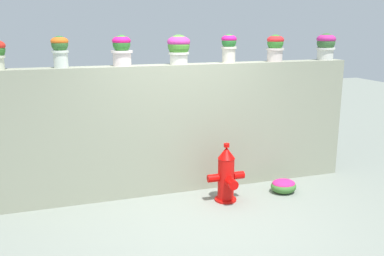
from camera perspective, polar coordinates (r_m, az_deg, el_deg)
name	(u,v)px	position (r m, az deg, el deg)	size (l,w,h in m)	color
ground_plane	(206,223)	(5.50, 1.83, -12.66)	(24.00, 24.00, 0.00)	gray
stone_wall	(178,129)	(6.26, -1.93, -0.11)	(5.46, 0.28, 1.89)	gray
potted_plant_1	(60,49)	(5.81, -17.30, 10.14)	(0.22, 0.22, 0.41)	silver
potted_plant_2	(122,49)	(5.91, -9.42, 10.45)	(0.29, 0.29, 0.41)	silver
potted_plant_3	(179,47)	(6.08, -1.80, 10.80)	(0.32, 0.32, 0.41)	silver
potted_plant_4	(229,46)	(6.39, 4.98, 10.96)	(0.23, 0.23, 0.42)	beige
potted_plant_5	(275,46)	(6.69, 11.11, 10.76)	(0.27, 0.27, 0.40)	beige
potted_plant_6	(326,44)	(7.17, 17.53, 10.64)	(0.30, 0.30, 0.42)	silver
fire_hydrant	(226,176)	(6.02, 4.63, -6.39)	(0.54, 0.44, 0.84)	red
flower_bush_left	(284,185)	(6.53, 12.19, -7.55)	(0.38, 0.35, 0.21)	#407633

